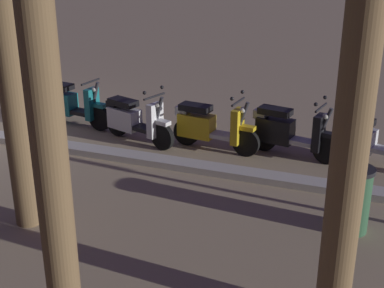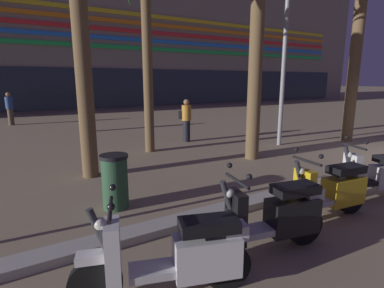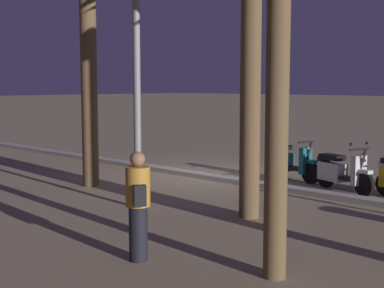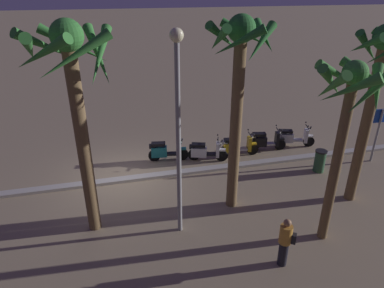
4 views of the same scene
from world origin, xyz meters
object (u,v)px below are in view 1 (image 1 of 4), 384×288
at_px(scooter_white_mid_centre, 134,120).
at_px(litter_bin, 354,199).
at_px(scooter_white_tail_end, 372,141).
at_px(scooter_yellow_gap_after_mid, 209,126).
at_px(scooter_teal_mid_front, 71,104).
at_px(scooter_black_lead_nearest, 288,132).

relative_size(scooter_white_mid_centre, litter_bin, 1.77).
height_order(scooter_white_tail_end, scooter_white_mid_centre, same).
bearing_deg(scooter_white_mid_centre, scooter_white_tail_end, -174.47).
bearing_deg(scooter_white_tail_end, litter_bin, 87.58).
bearing_deg(litter_bin, scooter_white_tail_end, -92.42).
distance_m(scooter_white_tail_end, scooter_white_mid_centre, 4.47).
distance_m(scooter_yellow_gap_after_mid, scooter_teal_mid_front, 3.23).
bearing_deg(litter_bin, scooter_white_mid_centre, -25.37).
distance_m(scooter_teal_mid_front, litter_bin, 6.52).
height_order(scooter_black_lead_nearest, scooter_yellow_gap_after_mid, same).
relative_size(scooter_yellow_gap_after_mid, litter_bin, 1.85).
distance_m(scooter_black_lead_nearest, scooter_white_mid_centre, 2.99).
height_order(scooter_black_lead_nearest, litter_bin, scooter_black_lead_nearest).
bearing_deg(scooter_white_tail_end, scooter_yellow_gap_after_mid, 6.25).
height_order(scooter_white_mid_centre, scooter_teal_mid_front, scooter_white_mid_centre).
xyz_separation_m(scooter_white_mid_centre, scooter_teal_mid_front, (1.70, -0.41, 0.02)).
xyz_separation_m(scooter_white_tail_end, scooter_black_lead_nearest, (1.47, 0.10, 0.02)).
distance_m(scooter_black_lead_nearest, scooter_yellow_gap_after_mid, 1.48).
bearing_deg(scooter_yellow_gap_after_mid, scooter_white_mid_centre, 4.13).
bearing_deg(scooter_yellow_gap_after_mid, scooter_teal_mid_front, -5.39).
bearing_deg(scooter_yellow_gap_after_mid, scooter_black_lead_nearest, -171.58).
bearing_deg(scooter_teal_mid_front, litter_bin, 157.74).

